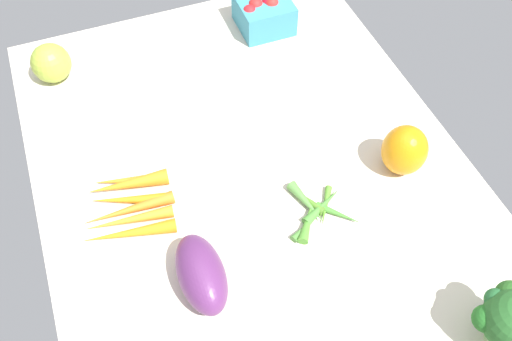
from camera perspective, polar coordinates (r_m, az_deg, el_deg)
tablecloth at (r=100.99cm, az=-0.00°, el=-1.02°), size 104.00×76.00×2.00cm
broccoli_head at (r=87.17cm, az=24.56°, el=-13.68°), size 9.78×9.49×11.54cm
berry_basket at (r=127.34cm, az=0.80°, el=15.85°), size 11.30×11.30×7.95cm
okra_pile at (r=95.74cm, az=6.08°, el=-4.03°), size 12.05×12.85×1.96cm
carrot_bunch at (r=97.90cm, az=-12.88°, el=-3.34°), size 15.96×16.93×2.90cm
eggplant at (r=86.60cm, az=-5.62°, el=-10.47°), size 13.95×7.27×7.21cm
heirloom_tomato_green at (r=121.73cm, az=-20.22°, el=10.28°), size 7.99×7.99×7.99cm
bell_pepper_orange at (r=101.15cm, az=14.95°, el=2.03°), size 10.91×10.91×9.77cm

